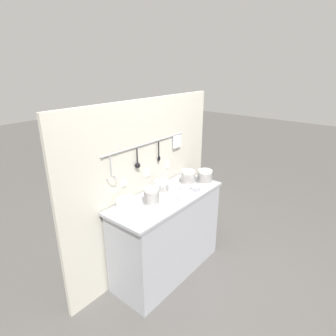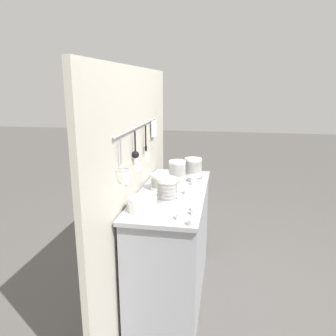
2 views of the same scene
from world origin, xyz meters
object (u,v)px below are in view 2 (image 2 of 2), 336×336
object	(u,v)px
bowl_stack_nested_right	(168,190)
cup_back_right	(162,175)
cup_front_right	(192,222)
bowl_stack_wide_centre	(193,166)
cup_centre	(203,177)
cup_back_left	(187,191)
bowl_stack_tall_left	(177,169)
cup_edge_near	(194,212)
cup_beside_plates	(196,208)
cup_by_caddy	(194,182)
bowl_stack_back_corner	(160,182)
steel_mixing_bowl	(193,179)
cup_front_left	(192,189)
cup_mid_row	(179,216)
cup_edge_far	(181,181)
plate_stack	(143,204)

from	to	relation	value
bowl_stack_nested_right	cup_back_right	bearing A→B (deg)	14.98
bowl_stack_nested_right	cup_front_right	bearing A→B (deg)	-150.17
bowl_stack_wide_centre	cup_centre	world-z (taller)	bowl_stack_wide_centre
bowl_stack_wide_centre	cup_back_left	bearing A→B (deg)	-179.05
bowl_stack_tall_left	cup_edge_near	bearing A→B (deg)	-164.20
bowl_stack_nested_right	cup_beside_plates	size ratio (longest dim) A/B	3.71
cup_by_caddy	cup_front_right	distance (m)	0.83
bowl_stack_wide_centre	bowl_stack_back_corner	world-z (taller)	bowl_stack_wide_centre
steel_mixing_bowl	cup_edge_near	xyz separation A→B (m)	(-0.77, -0.08, 0.00)
bowl_stack_nested_right	cup_front_right	xyz separation A→B (m)	(-0.38, -0.22, -0.07)
cup_beside_plates	cup_front_left	xyz separation A→B (m)	(0.41, 0.07, 0.00)
bowl_stack_nested_right	cup_front_right	world-z (taller)	bowl_stack_nested_right
cup_back_left	cup_centre	world-z (taller)	same
bowl_stack_tall_left	cup_edge_near	size ratio (longest dim) A/B	3.26
bowl_stack_nested_right	cup_front_left	bearing A→B (deg)	-30.15
bowl_stack_tall_left	bowl_stack_back_corner	size ratio (longest dim) A/B	1.03
bowl_stack_nested_right	cup_edge_near	distance (m)	0.32
cup_beside_plates	cup_back_right	world-z (taller)	same
bowl_stack_tall_left	cup_by_caddy	world-z (taller)	bowl_stack_tall_left
cup_front_right	cup_back_left	xyz separation A→B (m)	(0.58, 0.10, 0.00)
bowl_stack_nested_right	cup_back_left	bearing A→B (deg)	-30.43
cup_front_right	cup_mid_row	world-z (taller)	same
cup_mid_row	bowl_stack_back_corner	bearing A→B (deg)	22.59
cup_back_right	cup_back_left	world-z (taller)	same
bowl_stack_nested_right	cup_by_caddy	xyz separation A→B (m)	(0.44, -0.15, -0.07)
cup_beside_plates	cup_centre	distance (m)	0.78
steel_mixing_bowl	cup_edge_far	size ratio (longest dim) A/B	2.21
plate_stack	cup_front_left	world-z (taller)	plate_stack
steel_mixing_bowl	cup_back_left	bearing A→B (deg)	177.31
bowl_stack_back_corner	steel_mixing_bowl	bearing A→B (deg)	-41.02
cup_edge_far	cup_by_caddy	size ratio (longest dim) A/B	1.00
steel_mixing_bowl	cup_mid_row	world-z (taller)	cup_mid_row
cup_edge_near	plate_stack	bearing A→B (deg)	88.43
plate_stack	bowl_stack_nested_right	bearing A→B (deg)	-32.95
steel_mixing_bowl	cup_centre	xyz separation A→B (m)	(0.08, -0.08, 0.00)
steel_mixing_bowl	cup_back_right	size ratio (longest dim) A/B	2.21
steel_mixing_bowl	cup_beside_plates	world-z (taller)	cup_beside_plates
cup_centre	cup_edge_far	bearing A→B (deg)	132.37
bowl_stack_wide_centre	cup_edge_near	distance (m)	1.01
cup_edge_far	cup_front_right	size ratio (longest dim) A/B	1.00
cup_by_caddy	bowl_stack_back_corner	bearing A→B (deg)	123.37
bowl_stack_back_corner	cup_by_caddy	bearing A→B (deg)	-56.63
bowl_stack_back_corner	bowl_stack_nested_right	world-z (taller)	bowl_stack_nested_right
cup_back_left	cup_mid_row	size ratio (longest dim) A/B	1.00
cup_edge_far	cup_back_right	distance (m)	0.25
bowl_stack_nested_right	plate_stack	xyz separation A→B (m)	(-0.21, 0.13, -0.04)
plate_stack	cup_beside_plates	xyz separation A→B (m)	(0.06, -0.35, -0.03)
steel_mixing_bowl	cup_by_caddy	xyz separation A→B (m)	(-0.11, -0.01, 0.00)
cup_centre	cup_back_left	bearing A→B (deg)	166.83
cup_edge_far	cup_back_left	distance (m)	0.28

